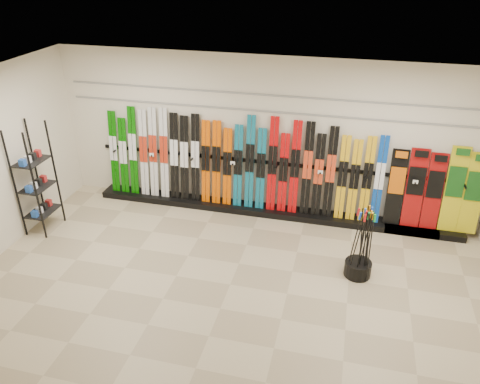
# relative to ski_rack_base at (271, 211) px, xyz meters

# --- Properties ---
(floor) EXTENTS (8.00, 8.00, 0.00)m
(floor) POSITION_rel_ski_rack_base_xyz_m (-0.22, -2.28, -0.06)
(floor) COLOR #9B8B6B
(floor) RESTS_ON ground
(back_wall) EXTENTS (8.00, 0.00, 8.00)m
(back_wall) POSITION_rel_ski_rack_base_xyz_m (-0.22, 0.22, 1.44)
(back_wall) COLOR beige
(back_wall) RESTS_ON floor
(ceiling) EXTENTS (8.00, 8.00, 0.00)m
(ceiling) POSITION_rel_ski_rack_base_xyz_m (-0.22, -2.28, 2.94)
(ceiling) COLOR silver
(ceiling) RESTS_ON back_wall
(ski_rack_base) EXTENTS (8.00, 0.40, 0.12)m
(ski_rack_base) POSITION_rel_ski_rack_base_xyz_m (0.00, 0.00, 0.00)
(ski_rack_base) COLOR black
(ski_rack_base) RESTS_ON floor
(skis) EXTENTS (5.36, 0.23, 1.82)m
(skis) POSITION_rel_ski_rack_base_xyz_m (-0.70, 0.05, 0.90)
(skis) COLOR #095D03
(skis) RESTS_ON ski_rack_base
(snowboards) EXTENTS (1.59, 0.24, 1.55)m
(snowboards) POSITION_rel_ski_rack_base_xyz_m (2.89, 0.07, 0.79)
(snowboards) COLOR black
(snowboards) RESTS_ON ski_rack_base
(accessory_rack) EXTENTS (0.40, 0.60, 2.01)m
(accessory_rack) POSITION_rel_ski_rack_base_xyz_m (-3.97, -1.50, 0.94)
(accessory_rack) COLOR black
(accessory_rack) RESTS_ON floor
(pole_bin) EXTENTS (0.42, 0.42, 0.25)m
(pole_bin) POSITION_rel_ski_rack_base_xyz_m (1.67, -1.56, 0.07)
(pole_bin) COLOR black
(pole_bin) RESTS_ON floor
(ski_poles) EXTENTS (0.33, 0.34, 1.18)m
(ski_poles) POSITION_rel_ski_rack_base_xyz_m (1.71, -1.58, 0.55)
(ski_poles) COLOR black
(ski_poles) RESTS_ON pole_bin
(slatwall_rail_0) EXTENTS (7.60, 0.02, 0.03)m
(slatwall_rail_0) POSITION_rel_ski_rack_base_xyz_m (-0.22, 0.20, 1.94)
(slatwall_rail_0) COLOR gray
(slatwall_rail_0) RESTS_ON back_wall
(slatwall_rail_1) EXTENTS (7.60, 0.02, 0.03)m
(slatwall_rail_1) POSITION_rel_ski_rack_base_xyz_m (-0.22, 0.20, 2.24)
(slatwall_rail_1) COLOR gray
(slatwall_rail_1) RESTS_ON back_wall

